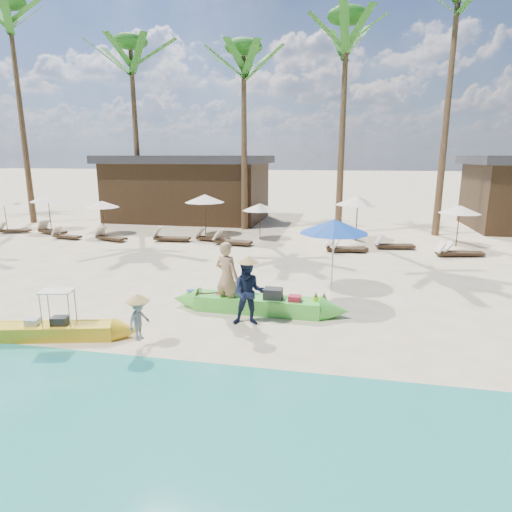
% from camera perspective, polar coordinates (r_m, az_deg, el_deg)
% --- Properties ---
extents(ground, '(240.00, 240.00, 0.00)m').
position_cam_1_polar(ground, '(11.53, -1.04, -8.66)').
color(ground, beige).
rests_on(ground, ground).
extents(wet_sand_strip, '(240.00, 4.50, 0.01)m').
position_cam_1_polar(wet_sand_strip, '(7.31, -10.23, -23.01)').
color(wet_sand_strip, tan).
rests_on(wet_sand_strip, ground).
extents(green_canoe, '(5.66, 0.83, 0.72)m').
position_cam_1_polar(green_canoe, '(12.09, 0.19, -6.37)').
color(green_canoe, '#52D641').
rests_on(green_canoe, ground).
extents(yellow_canoe, '(4.60, 1.40, 1.21)m').
position_cam_1_polar(yellow_canoe, '(11.51, -25.42, -8.98)').
color(yellow_canoe, yellow).
rests_on(yellow_canoe, ground).
extents(tourist, '(0.85, 0.71, 2.00)m').
position_cam_1_polar(tourist, '(11.99, -3.92, -2.77)').
color(tourist, tan).
rests_on(tourist, ground).
extents(vendor_green, '(0.91, 0.75, 1.72)m').
position_cam_1_polar(vendor_green, '(11.04, -1.01, -4.92)').
color(vendor_green, '#141D39').
rests_on(vendor_green, ground).
extents(vendor_yellow, '(0.50, 0.70, 0.99)m').
position_cam_1_polar(vendor_yellow, '(10.17, -15.34, -8.16)').
color(vendor_yellow, gray).
rests_on(vendor_yellow, ground).
extents(blue_umbrella, '(2.20, 2.20, 2.36)m').
position_cam_1_polar(blue_umbrella, '(13.68, 10.37, 3.93)').
color(blue_umbrella, '#99999E').
rests_on(blue_umbrella, ground).
extents(resort_parasol_1, '(1.84, 1.84, 1.89)m').
position_cam_1_polar(resort_parasol_1, '(28.92, -30.60, 6.28)').
color(resort_parasol_1, '#332314').
rests_on(resort_parasol_1, ground).
extents(lounger_1_right, '(1.71, 0.99, 0.55)m').
position_cam_1_polar(lounger_1_right, '(27.96, -29.64, 3.05)').
color(lounger_1_right, '#332314').
rests_on(lounger_1_right, ground).
extents(resort_parasol_2, '(2.03, 2.03, 2.09)m').
position_cam_1_polar(resort_parasol_2, '(27.95, -26.00, 6.96)').
color(resort_parasol_2, '#332314').
rests_on(resort_parasol_2, ground).
extents(lounger_2_left, '(2.02, 1.22, 0.66)m').
position_cam_1_polar(lounger_2_left, '(26.63, -25.67, 3.12)').
color(lounger_2_left, '#332314').
rests_on(lounger_2_left, ground).
extents(resort_parasol_3, '(1.82, 1.82, 1.87)m').
position_cam_1_polar(resort_parasol_3, '(25.13, -19.84, 6.51)').
color(resort_parasol_3, '#332314').
rests_on(resort_parasol_3, ground).
extents(lounger_3_left, '(1.71, 0.80, 0.56)m').
position_cam_1_polar(lounger_3_left, '(24.78, -24.06, 2.54)').
color(lounger_3_left, '#332314').
rests_on(lounger_3_left, ground).
extents(lounger_3_right, '(1.91, 1.08, 0.62)m').
position_cam_1_polar(lounger_3_right, '(23.42, -18.96, 2.46)').
color(lounger_3_right, '#332314').
rests_on(lounger_3_right, ground).
extents(resort_parasol_4, '(2.18, 2.18, 2.24)m').
position_cam_1_polar(resort_parasol_4, '(23.65, -6.85, 7.62)').
color(resort_parasol_4, '#332314').
rests_on(resort_parasol_4, ground).
extents(lounger_4_left, '(1.94, 0.68, 0.65)m').
position_cam_1_polar(lounger_4_left, '(22.40, -11.44, 2.48)').
color(lounger_4_left, '#332314').
rests_on(lounger_4_left, ground).
extents(lounger_4_right, '(1.85, 0.81, 0.61)m').
position_cam_1_polar(lounger_4_right, '(22.12, -6.03, 2.50)').
color(lounger_4_right, '#332314').
rests_on(lounger_4_right, ground).
extents(resort_parasol_5, '(1.84, 1.84, 1.89)m').
position_cam_1_polar(resort_parasol_5, '(22.20, 0.54, 6.55)').
color(resort_parasol_5, '#332314').
rests_on(resort_parasol_5, ground).
extents(lounger_5_left, '(2.01, 0.90, 0.66)m').
position_cam_1_polar(lounger_5_left, '(21.10, -3.41, 2.08)').
color(lounger_5_left, '#332314').
rests_on(lounger_5_left, ground).
extents(resort_parasol_6, '(2.24, 2.24, 2.31)m').
position_cam_1_polar(resort_parasol_6, '(22.38, 13.41, 7.20)').
color(resort_parasol_6, '#332314').
rests_on(resort_parasol_6, ground).
extents(lounger_6_left, '(1.81, 0.60, 0.61)m').
position_cam_1_polar(lounger_6_left, '(19.96, 11.48, 1.14)').
color(lounger_6_left, '#332314').
rests_on(lounger_6_left, ground).
extents(lounger_6_right, '(1.78, 1.07, 0.58)m').
position_cam_1_polar(lounger_6_right, '(19.94, 12.03, 1.07)').
color(lounger_6_right, '#332314').
rests_on(lounger_6_right, ground).
extents(resort_parasol_7, '(1.93, 1.93, 1.99)m').
position_cam_1_polar(resort_parasol_7, '(22.71, 25.53, 5.62)').
color(resort_parasol_7, '#332314').
rests_on(resort_parasol_7, ground).
extents(lounger_7_left, '(1.90, 0.86, 0.62)m').
position_cam_1_polar(lounger_7_left, '(21.14, 17.71, 1.46)').
color(lounger_7_left, '#332314').
rests_on(lounger_7_left, ground).
extents(lounger_7_right, '(1.79, 0.89, 0.58)m').
position_cam_1_polar(lounger_7_right, '(20.52, 24.77, 0.47)').
color(lounger_7_right, '#332314').
rests_on(lounger_7_right, ground).
extents(lounger_8_left, '(1.70, 0.63, 0.57)m').
position_cam_1_polar(lounger_8_left, '(20.80, 25.70, 0.52)').
color(lounger_8_left, '#332314').
rests_on(lounger_8_left, ground).
extents(palm_1, '(2.08, 2.08, 13.60)m').
position_cam_1_polar(palm_1, '(32.23, -29.71, 23.30)').
color(palm_1, brown).
rests_on(palm_1, ground).
extents(palm_2, '(2.08, 2.08, 11.33)m').
position_cam_1_polar(palm_2, '(28.94, -16.21, 22.47)').
color(palm_2, brown).
rests_on(palm_2, ground).
extents(palm_3, '(2.08, 2.08, 10.52)m').
position_cam_1_polar(palm_3, '(25.71, -1.64, 22.82)').
color(palm_3, brown).
rests_on(palm_3, ground).
extents(palm_4, '(2.08, 2.08, 11.70)m').
position_cam_1_polar(palm_4, '(24.99, 11.88, 24.88)').
color(palm_4, brown).
rests_on(palm_4, ground).
extents(palm_5, '(2.08, 2.08, 13.60)m').
position_cam_1_polar(palm_5, '(26.17, 25.11, 26.53)').
color(palm_5, brown).
rests_on(palm_5, ground).
extents(pavilion_west, '(10.80, 6.60, 4.30)m').
position_cam_1_polar(pavilion_west, '(29.86, -8.96, 9.04)').
color(pavilion_west, '#332314').
rests_on(pavilion_west, ground).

